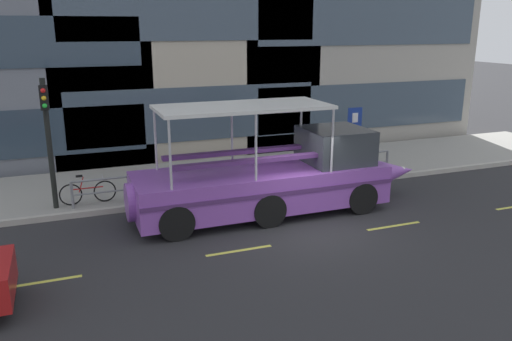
{
  "coord_description": "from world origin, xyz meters",
  "views": [
    {
      "loc": [
        -6.38,
        -12.61,
        5.63
      ],
      "look_at": [
        -0.87,
        1.77,
        1.3
      ],
      "focal_mm": 35.96,
      "sensor_mm": 36.0,
      "label": 1
    }
  ],
  "objects_px": {
    "leaned_bicycle": "(88,192)",
    "duck_tour_boat": "(278,178)",
    "parking_sign": "(354,129)",
    "pedestrian_near_bow": "(330,147)",
    "traffic_light_pole": "(48,132)"
  },
  "relations": [
    {
      "from": "leaned_bicycle",
      "to": "duck_tour_boat",
      "type": "height_order",
      "value": "duck_tour_boat"
    },
    {
      "from": "parking_sign",
      "to": "leaned_bicycle",
      "type": "distance_m",
      "value": 9.83
    },
    {
      "from": "duck_tour_boat",
      "to": "pedestrian_near_bow",
      "type": "bearing_deg",
      "value": 40.7
    },
    {
      "from": "duck_tour_boat",
      "to": "pedestrian_near_bow",
      "type": "xyz_separation_m",
      "value": [
        3.43,
        2.95,
        0.07
      ]
    },
    {
      "from": "traffic_light_pole",
      "to": "duck_tour_boat",
      "type": "height_order",
      "value": "traffic_light_pole"
    },
    {
      "from": "traffic_light_pole",
      "to": "duck_tour_boat",
      "type": "bearing_deg",
      "value": -18.92
    },
    {
      "from": "leaned_bicycle",
      "to": "duck_tour_boat",
      "type": "bearing_deg",
      "value": -23.06
    },
    {
      "from": "parking_sign",
      "to": "leaned_bicycle",
      "type": "height_order",
      "value": "parking_sign"
    },
    {
      "from": "parking_sign",
      "to": "duck_tour_boat",
      "type": "distance_m",
      "value": 4.91
    },
    {
      "from": "duck_tour_boat",
      "to": "pedestrian_near_bow",
      "type": "relative_size",
      "value": 6.01
    },
    {
      "from": "parking_sign",
      "to": "pedestrian_near_bow",
      "type": "xyz_separation_m",
      "value": [
        -0.74,
        0.48,
        -0.75
      ]
    },
    {
      "from": "traffic_light_pole",
      "to": "parking_sign",
      "type": "relative_size",
      "value": 1.58
    },
    {
      "from": "traffic_light_pole",
      "to": "parking_sign",
      "type": "distance_m",
      "value": 10.74
    },
    {
      "from": "leaned_bicycle",
      "to": "pedestrian_near_bow",
      "type": "distance_m",
      "value": 9.04
    },
    {
      "from": "parking_sign",
      "to": "duck_tour_boat",
      "type": "height_order",
      "value": "duck_tour_boat"
    }
  ]
}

